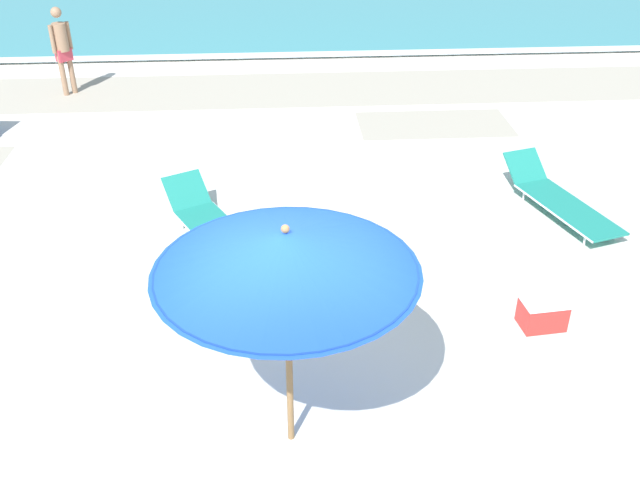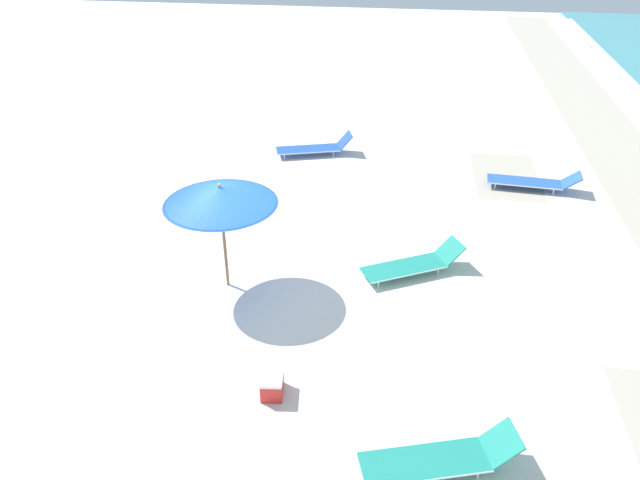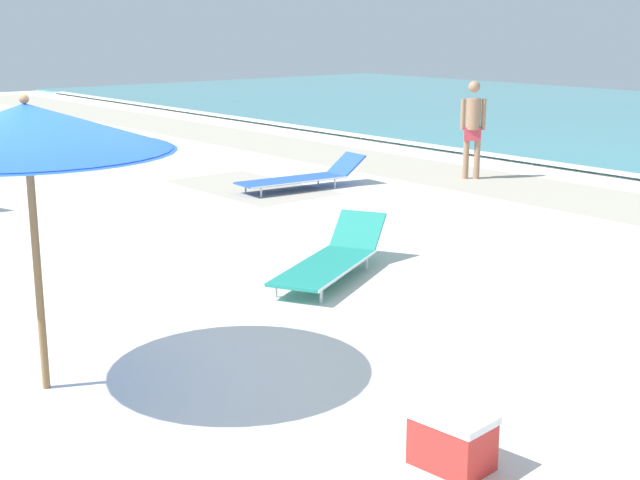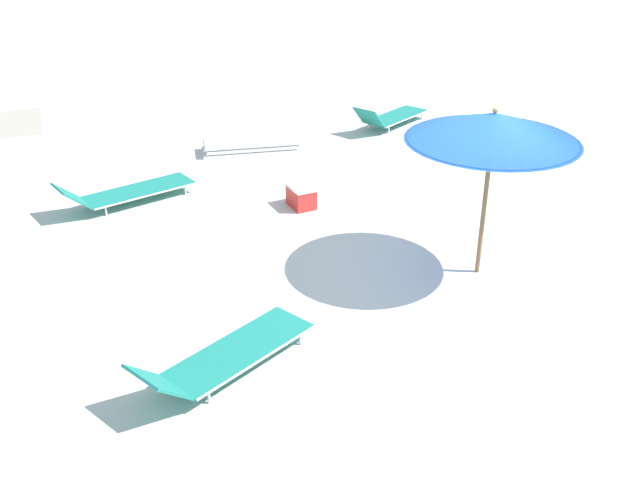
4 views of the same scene
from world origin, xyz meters
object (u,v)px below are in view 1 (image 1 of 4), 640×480
Objects in this scene: beachgoer_wading_adult at (62,46)px; sun_lounger_under_umbrella at (559,199)px; beach_umbrella at (286,253)px; cooler_box at (543,312)px; sun_lounger_near_water_left at (212,224)px.

sun_lounger_under_umbrella is at bearing -79.23° from beachgoer_wading_adult.
beach_umbrella is at bearing -111.21° from beachgoer_wading_adult.
beachgoer_wading_adult is at bearing 128.60° from sun_lounger_under_umbrella.
beach_umbrella is at bearing 21.64° from cooler_box.
sun_lounger_under_umbrella is 1.05× the size of sun_lounger_near_water_left.
beach_umbrella reaches higher than sun_lounger_near_water_left.
beachgoer_wading_adult is (-4.28, 9.83, -1.03)m from beach_umbrella.
sun_lounger_near_water_left is at bearing 104.48° from beach_umbrella.
beachgoer_wading_adult reaches higher than sun_lounger_near_water_left.
beach_umbrella is 6.04m from sun_lounger_under_umbrella.
sun_lounger_near_water_left is (-0.96, 3.72, -1.81)m from beach_umbrella.
beach_umbrella is 1.04× the size of sun_lounger_near_water_left.
cooler_box is at bearing -94.04° from beachgoer_wading_adult.
beach_umbrella reaches higher than cooler_box.
sun_lounger_near_water_left is 7.00m from beachgoer_wading_adult.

